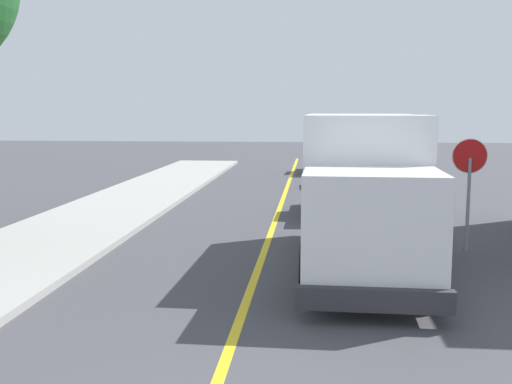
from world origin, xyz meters
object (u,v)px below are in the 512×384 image
object	(u,v)px
parked_car_near	(341,189)
parked_car_far	(325,158)
box_truck	(363,183)
parked_car_mid	(347,168)
stop_sign	(469,173)

from	to	relation	value
parked_car_near	parked_car_far	size ratio (longest dim) A/B	0.99
box_truck	parked_car_near	distance (m)	6.64
parked_car_near	parked_car_far	distance (m)	13.33
parked_car_near	parked_car_far	bearing A→B (deg)	91.35
box_truck	parked_car_mid	distance (m)	14.01
box_truck	stop_sign	xyz separation A→B (m)	(2.52, 1.47, 0.09)
box_truck	parked_car_far	bearing A→B (deg)	91.40
parked_car_near	stop_sign	distance (m)	5.86
parked_car_mid	stop_sign	bearing A→B (deg)	-80.38
parked_car_near	parked_car_far	world-z (taller)	same
box_truck	parked_car_near	size ratio (longest dim) A/B	1.64
box_truck	parked_car_far	size ratio (longest dim) A/B	1.62
box_truck	parked_car_near	bearing A→B (deg)	91.49
parked_car_mid	parked_car_far	world-z (taller)	same
box_truck	stop_sign	bearing A→B (deg)	30.24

